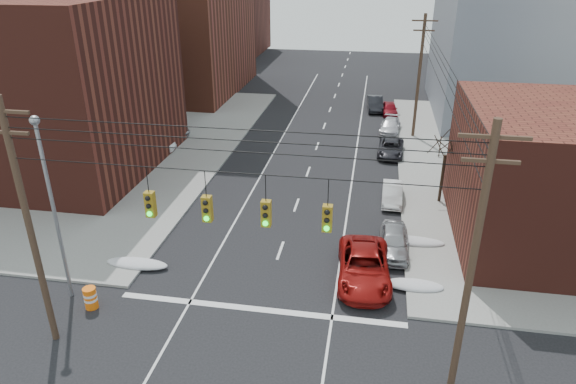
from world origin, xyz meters
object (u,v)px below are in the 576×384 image
at_px(parked_car_b, 392,194).
at_px(parked_car_c, 391,148).
at_px(parked_car_e, 390,109).
at_px(construction_barrel, 90,298).
at_px(lot_car_a, 152,144).
at_px(lot_car_d, 96,152).
at_px(red_pickup, 364,267).
at_px(parked_car_f, 375,103).
at_px(lot_car_c, 103,141).
at_px(parked_car_a, 394,241).
at_px(lot_car_b, 167,129).
at_px(parked_car_d, 390,126).

height_order(parked_car_b, parked_car_c, parked_car_b).
bearing_deg(parked_car_e, construction_barrel, -116.41).
height_order(parked_car_b, lot_car_a, lot_car_a).
height_order(parked_car_c, parked_car_e, parked_car_e).
bearing_deg(lot_car_a, parked_car_e, -57.14).
xyz_separation_m(lot_car_a, lot_car_d, (-3.70, -2.77, 0.02)).
bearing_deg(lot_car_a, construction_barrel, -168.71).
xyz_separation_m(red_pickup, parked_car_e, (1.58, 31.28, -0.15)).
height_order(parked_car_f, lot_car_c, lot_car_c).
bearing_deg(parked_car_b, parked_car_a, -88.80).
bearing_deg(red_pickup, construction_barrel, -163.95).
relative_size(parked_car_b, lot_car_c, 0.70).
distance_m(lot_car_b, construction_barrel, 25.57).
distance_m(parked_car_c, lot_car_a, 20.34).
height_order(parked_car_f, lot_car_b, parked_car_f).
xyz_separation_m(lot_car_b, construction_barrel, (6.06, -24.84, -0.22)).
relative_size(lot_car_c, construction_barrel, 4.89).
distance_m(red_pickup, lot_car_b, 27.70).
relative_size(lot_car_a, lot_car_b, 0.83).
height_order(parked_car_f, construction_barrel, parked_car_f).
bearing_deg(parked_car_b, parked_car_d, 91.20).
distance_m(parked_car_d, lot_car_c, 26.22).
bearing_deg(construction_barrel, parked_car_e, 68.09).
relative_size(parked_car_b, construction_barrel, 3.43).
xyz_separation_m(parked_car_b, lot_car_b, (-20.49, 10.52, 0.16)).
xyz_separation_m(lot_car_a, construction_barrel, (5.71, -20.69, -0.21)).
bearing_deg(construction_barrel, parked_car_d, 64.08).
distance_m(parked_car_b, parked_car_f, 23.05).
bearing_deg(red_pickup, parked_car_c, 81.62).
bearing_deg(lot_car_d, construction_barrel, -137.95).
distance_m(parked_car_b, lot_car_b, 23.03).
bearing_deg(parked_car_d, parked_car_c, -84.03).
xyz_separation_m(red_pickup, construction_barrel, (-12.85, -4.59, -0.23)).
distance_m(red_pickup, parked_car_b, 9.86).
bearing_deg(parked_car_a, red_pickup, -117.06).
relative_size(parked_car_d, lot_car_c, 0.81).
relative_size(red_pickup, lot_car_b, 1.25).
bearing_deg(parked_car_a, lot_car_a, 147.36).
relative_size(red_pickup, lot_car_c, 1.07).
xyz_separation_m(parked_car_a, parked_car_d, (0.00, 22.05, -0.08)).
relative_size(red_pickup, parked_car_f, 1.28).
relative_size(parked_car_a, lot_car_d, 1.09).
xyz_separation_m(parked_car_f, construction_barrel, (-12.85, -37.32, -0.17)).
distance_m(lot_car_a, construction_barrel, 21.46).
height_order(lot_car_b, construction_barrel, lot_car_b).
xyz_separation_m(lot_car_b, lot_car_d, (-3.35, -6.92, 0.02)).
bearing_deg(parked_car_f, parked_car_b, -91.00).
xyz_separation_m(parked_car_f, lot_car_a, (-18.57, -16.63, 0.04)).
relative_size(parked_car_c, parked_car_d, 1.03).
bearing_deg(parked_car_c, lot_car_d, -163.35).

